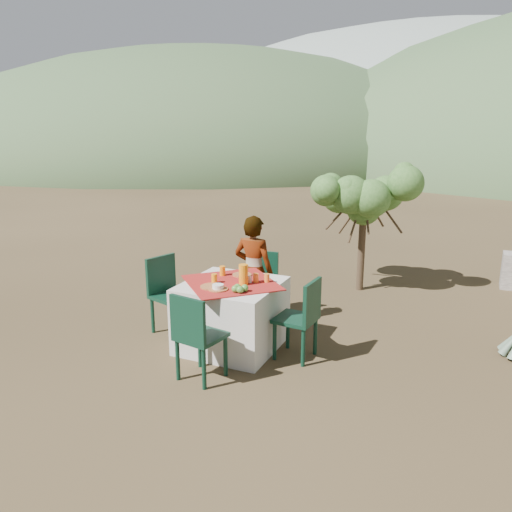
# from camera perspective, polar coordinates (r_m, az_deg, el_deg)

# --- Properties ---
(ground) EXTENTS (160.00, 160.00, 0.00)m
(ground) POSITION_cam_1_polar(r_m,az_deg,el_deg) (5.82, 3.39, -10.09)
(ground) COLOR #342818
(ground) RESTS_ON ground
(table) EXTENTS (1.30, 1.30, 0.76)m
(table) POSITION_cam_1_polar(r_m,az_deg,el_deg) (5.65, -2.78, -6.70)
(table) COLOR beige
(table) RESTS_ON ground
(chair_far) EXTENTS (0.43, 0.43, 0.85)m
(chair_far) POSITION_cam_1_polar(r_m,az_deg,el_deg) (6.52, 0.60, -2.88)
(chair_far) COLOR black
(chair_far) RESTS_ON ground
(chair_near) EXTENTS (0.48, 0.48, 0.89)m
(chair_near) POSITION_cam_1_polar(r_m,az_deg,el_deg) (4.88, -6.89, -8.81)
(chair_near) COLOR black
(chair_near) RESTS_ON ground
(chair_left) EXTENTS (0.53, 0.53, 0.92)m
(chair_left) POSITION_cam_1_polar(r_m,az_deg,el_deg) (6.12, -10.06, -3.91)
(chair_left) COLOR black
(chair_left) RESTS_ON ground
(chair_right) EXTENTS (0.44, 0.44, 0.89)m
(chair_right) POSITION_cam_1_polar(r_m,az_deg,el_deg) (5.33, 5.31, -6.79)
(chair_right) COLOR black
(chair_right) RESTS_ON ground
(person) EXTENTS (0.52, 0.35, 1.40)m
(person) POSITION_cam_1_polar(r_m,az_deg,el_deg) (6.16, -0.28, -1.74)
(person) COLOR #8C6651
(person) RESTS_ON ground
(shrub_tree) EXTENTS (1.44, 1.41, 1.69)m
(shrub_tree) POSITION_cam_1_polar(r_m,az_deg,el_deg) (7.61, 12.70, 5.93)
(shrub_tree) COLOR #423021
(shrub_tree) RESTS_ON ground
(hill_near_left) EXTENTS (40.00, 40.00, 16.00)m
(hill_near_left) POSITION_cam_1_polar(r_m,az_deg,el_deg) (40.28, -5.67, 10.94)
(hill_near_left) COLOR #2D4929
(hill_near_left) RESTS_ON ground
(hill_far_center) EXTENTS (60.00, 60.00, 24.00)m
(hill_far_center) POSITION_cam_1_polar(r_m,az_deg,el_deg) (57.32, 18.49, 11.30)
(hill_far_center) COLOR slate
(hill_far_center) RESTS_ON ground
(plate_far) EXTENTS (0.22, 0.22, 0.01)m
(plate_far) POSITION_cam_1_polar(r_m,az_deg,el_deg) (5.77, -1.60, -2.15)
(plate_far) COLOR brown
(plate_far) RESTS_ON table
(plate_near) EXTENTS (0.25, 0.25, 0.01)m
(plate_near) POSITION_cam_1_polar(r_m,az_deg,el_deg) (5.36, -5.06, -3.50)
(plate_near) COLOR brown
(plate_near) RESTS_ON table
(glass_far) EXTENTS (0.07, 0.07, 0.11)m
(glass_far) POSITION_cam_1_polar(r_m,az_deg,el_deg) (5.76, -3.85, -1.70)
(glass_far) COLOR orange
(glass_far) RESTS_ON table
(glass_near) EXTENTS (0.06, 0.06, 0.10)m
(glass_near) POSITION_cam_1_polar(r_m,az_deg,el_deg) (5.49, -4.79, -2.58)
(glass_near) COLOR orange
(glass_near) RESTS_ON table
(juice_pitcher) EXTENTS (0.10, 0.10, 0.22)m
(juice_pitcher) POSITION_cam_1_polar(r_m,az_deg,el_deg) (5.41, -1.44, -2.13)
(juice_pitcher) COLOR orange
(juice_pitcher) RESTS_ON table
(bowl_plate) EXTENTS (0.21, 0.21, 0.01)m
(bowl_plate) POSITION_cam_1_polar(r_m,az_deg,el_deg) (5.28, -4.36, -3.79)
(bowl_plate) COLOR brown
(bowl_plate) RESTS_ON table
(white_bowl) EXTENTS (0.12, 0.12, 0.04)m
(white_bowl) POSITION_cam_1_polar(r_m,az_deg,el_deg) (5.27, -4.37, -3.49)
(white_bowl) COLOR white
(white_bowl) RESTS_ON bowl_plate
(jar_left) EXTENTS (0.06, 0.06, 0.10)m
(jar_left) POSITION_cam_1_polar(r_m,az_deg,el_deg) (5.50, -0.02, -2.51)
(jar_left) COLOR orange
(jar_left) RESTS_ON table
(jar_right) EXTENTS (0.06, 0.06, 0.09)m
(jar_right) POSITION_cam_1_polar(r_m,az_deg,el_deg) (5.51, 1.26, -2.52)
(jar_right) COLOR orange
(jar_right) RESTS_ON table
(napkin_holder) EXTENTS (0.07, 0.05, 0.08)m
(napkin_holder) POSITION_cam_1_polar(r_m,az_deg,el_deg) (5.49, -0.84, -2.66)
(napkin_holder) COLOR white
(napkin_holder) RESTS_ON table
(fruit_cluster) EXTENTS (0.16, 0.14, 0.08)m
(fruit_cluster) POSITION_cam_1_polar(r_m,az_deg,el_deg) (5.18, -1.91, -3.73)
(fruit_cluster) COLOR #4D8C33
(fruit_cluster) RESTS_ON table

